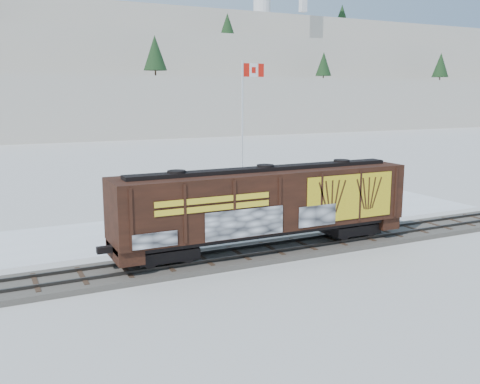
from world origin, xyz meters
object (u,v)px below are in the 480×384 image
flagpole (244,153)px  car_white (182,219)px  hopper_railcar (265,203)px  car_silver (151,218)px  car_dark (346,200)px

flagpole → car_white: (-7.13, -5.44, -3.33)m
flagpole → hopper_railcar: bearing=-111.8°
hopper_railcar → car_silver: hopper_railcar is taller
car_white → car_silver: bearing=51.6°
car_white → car_dark: bearing=-109.5°
car_silver → car_white: car_silver is taller
hopper_railcar → flagpole: 13.62m
car_white → flagpole: bearing=-74.3°
car_silver → car_white: size_ratio=1.12×
flagpole → car_silver: 10.70m
flagpole → car_white: 9.57m
hopper_railcar → car_white: size_ratio=4.05×
hopper_railcar → car_dark: size_ratio=3.82×
car_silver → car_white: (1.82, -0.55, -0.11)m
flagpole → car_dark: (6.14, -4.95, -3.38)m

